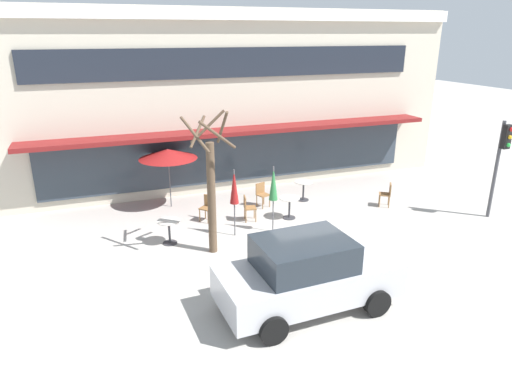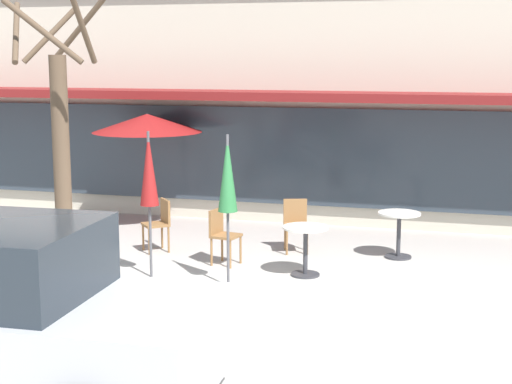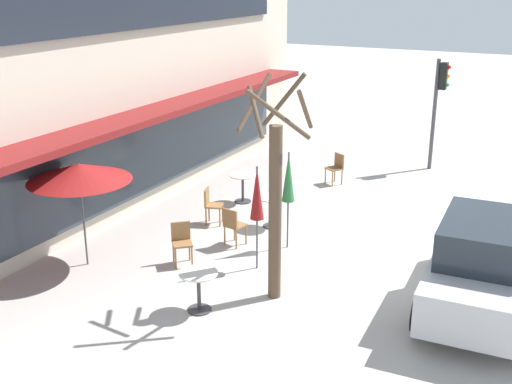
# 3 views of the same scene
# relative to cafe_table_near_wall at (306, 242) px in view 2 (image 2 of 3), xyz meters

# --- Properties ---
(ground_plane) EXTENTS (80.00, 80.00, 0.00)m
(ground_plane) POSITION_rel_cafe_table_near_wall_xyz_m (-0.66, -2.37, -0.52)
(ground_plane) COLOR #ADA8A0
(building_facade) EXTENTS (18.96, 9.10, 7.04)m
(building_facade) POSITION_rel_cafe_table_near_wall_xyz_m (-0.66, 7.59, 3.00)
(building_facade) COLOR beige
(building_facade) RESTS_ON ground
(cafe_table_near_wall) EXTENTS (0.70, 0.70, 0.76)m
(cafe_table_near_wall) POSITION_rel_cafe_table_near_wall_xyz_m (0.00, 0.00, 0.00)
(cafe_table_near_wall) COLOR #333338
(cafe_table_near_wall) RESTS_ON ground
(cafe_table_streetside) EXTENTS (0.70, 0.70, 0.76)m
(cafe_table_streetside) POSITION_rel_cafe_table_near_wall_xyz_m (-4.28, -0.57, 0.00)
(cafe_table_streetside) COLOR #333338
(cafe_table_streetside) RESTS_ON ground
(cafe_table_by_tree) EXTENTS (0.70, 0.70, 0.76)m
(cafe_table_by_tree) POSITION_rel_cafe_table_near_wall_xyz_m (1.25, 1.46, 0.00)
(cafe_table_by_tree) COLOR #333338
(cafe_table_by_tree) RESTS_ON ground
(patio_umbrella_green_folded) EXTENTS (0.28, 0.28, 2.20)m
(patio_umbrella_green_folded) POSITION_rel_cafe_table_near_wall_xyz_m (-2.22, -0.70, 1.11)
(patio_umbrella_green_folded) COLOR #4C4C51
(patio_umbrella_green_folded) RESTS_ON ground
(patio_umbrella_cream_folded) EXTENTS (0.28, 0.28, 2.20)m
(patio_umbrella_cream_folded) POSITION_rel_cafe_table_near_wall_xyz_m (-0.96, -0.83, 1.11)
(patio_umbrella_cream_folded) COLOR #4C4C51
(patio_umbrella_cream_folded) RESTS_ON ground
(patio_umbrella_corner_open) EXTENTS (2.10, 2.10, 2.20)m
(patio_umbrella_corner_open) POSITION_rel_cafe_table_near_wall_xyz_m (-3.66, 2.56, 1.51)
(patio_umbrella_corner_open) COLOR #4C4C51
(patio_umbrella_corner_open) RESTS_ON ground
(cafe_chair_0) EXTENTS (0.56, 0.56, 0.89)m
(cafe_chair_0) POSITION_rel_cafe_table_near_wall_xyz_m (-2.71, 0.81, 0.01)
(cafe_chair_0) COLOR olive
(cafe_chair_0) RESTS_ON ground
(cafe_chair_1) EXTENTS (0.51, 0.51, 0.89)m
(cafe_chair_1) POSITION_rel_cafe_table_near_wall_xyz_m (-0.48, 1.42, 0.01)
(cafe_chair_1) COLOR olive
(cafe_chair_1) RESTS_ON ground
(cafe_chair_2) EXTENTS (0.47, 0.47, 0.89)m
(cafe_chair_2) POSITION_rel_cafe_table_near_wall_xyz_m (-1.42, 0.29, 0.01)
(cafe_chair_2) COLOR olive
(cafe_chair_2) RESTS_ON ground
(street_tree) EXTENTS (1.38, 1.34, 4.19)m
(street_tree) POSITION_rel_cafe_table_near_wall_xyz_m (-3.17, -1.55, 1.47)
(street_tree) COLOR brown
(street_tree) RESTS_ON ground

